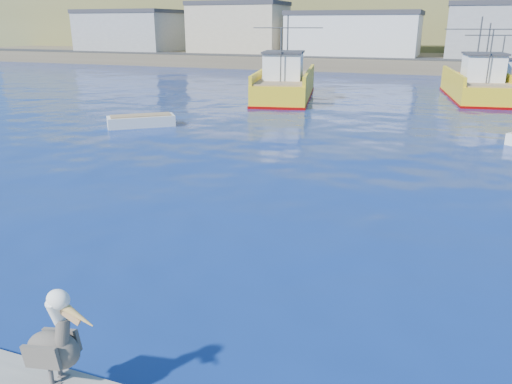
# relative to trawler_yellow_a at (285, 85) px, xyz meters

# --- Properties ---
(ground) EXTENTS (260.00, 260.00, 0.00)m
(ground) POSITION_rel_trawler_yellow_a_xyz_m (9.39, -32.12, -1.12)
(ground) COLOR #071754
(ground) RESTS_ON ground
(far_shore) EXTENTS (200.00, 81.00, 24.00)m
(far_shore) POSITION_rel_trawler_yellow_a_xyz_m (9.40, 77.08, 7.86)
(far_shore) COLOR brown
(far_shore) RESTS_ON ground
(trawler_yellow_a) EXTENTS (6.73, 13.36, 6.70)m
(trawler_yellow_a) POSITION_rel_trawler_yellow_a_xyz_m (0.00, 0.00, 0.00)
(trawler_yellow_a) COLOR gold
(trawler_yellow_a) RESTS_ON ground
(trawler_yellow_b) EXTENTS (5.87, 12.39, 6.59)m
(trawler_yellow_b) POSITION_rel_trawler_yellow_a_xyz_m (15.01, 5.23, -0.05)
(trawler_yellow_b) COLOR gold
(trawler_yellow_b) RESTS_ON ground
(boat_orange) EXTENTS (5.25, 8.31, 6.01)m
(boat_orange) POSITION_rel_trawler_yellow_a_xyz_m (15.94, 7.44, -0.11)
(boat_orange) COLOR #CD6214
(boat_orange) RESTS_ON ground
(skiff_left) EXTENTS (3.95, 3.58, 0.86)m
(skiff_left) POSITION_rel_trawler_yellow_a_xyz_m (-4.50, -14.78, -0.84)
(skiff_left) COLOR silver
(skiff_left) RESTS_ON ground
(pelican) EXTENTS (1.36, 0.59, 1.68)m
(pelican) POSITION_rel_trawler_yellow_a_xyz_m (7.40, -35.41, 0.10)
(pelican) COLOR #595451
(pelican) RESTS_ON dock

